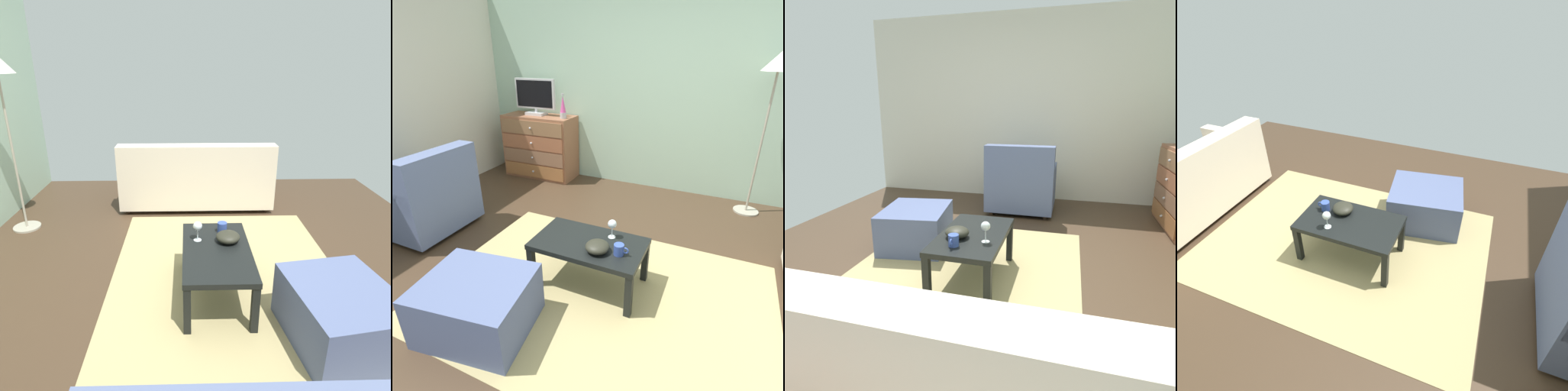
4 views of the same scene
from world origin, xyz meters
The scene contains 13 objects.
ground_plane centered at (0.00, 0.00, -0.03)m, with size 5.66×4.90×0.05m, color #423021.
wall_accent_rear centered at (0.00, 2.21, 1.31)m, with size 5.66×0.12×2.62m, color #A4C4AB.
area_rug centered at (0.20, -0.20, 0.00)m, with size 2.60×1.90×0.01m, color tan.
dresser centered at (-1.62, 1.90, 0.46)m, with size 1.05×0.49×0.91m.
tv centered at (-1.67, 1.92, 1.17)m, with size 0.63×0.18×0.50m.
lava_lamp centered at (-1.19, 1.85, 1.06)m, with size 0.09×0.09×0.33m.
coffee_table centered at (0.08, -0.09, 0.34)m, with size 0.87×0.50×0.39m.
wine_glass centered at (0.22, 0.04, 0.51)m, with size 0.07×0.07×0.16m.
mug centered at (0.35, -0.16, 0.44)m, with size 0.11×0.08×0.08m.
bowl_decorative centered at (0.19, -0.19, 0.43)m, with size 0.18×0.18×0.08m, color #2B2B20.
armchair centered at (-1.81, 0.01, 0.35)m, with size 0.80×0.85×0.89m.
ottoman centered at (-0.41, -0.83, 0.19)m, with size 0.70×0.60×0.39m, color slate.
standing_lamp centered at (1.27, 1.85, 1.50)m, with size 0.32×0.32×1.75m.
Camera 2 is at (0.94, -2.00, 1.75)m, focal length 28.96 mm.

